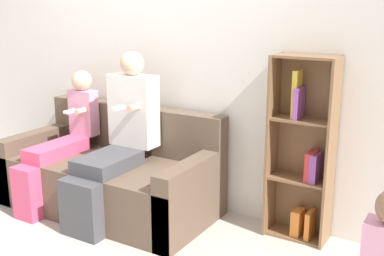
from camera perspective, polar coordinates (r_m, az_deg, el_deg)
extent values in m
plane|color=#BCB2A8|center=(3.72, -12.93, -12.35)|extent=(14.00, 14.00, 0.00)
cube|color=silver|center=(4.08, -4.40, 9.16)|extent=(10.00, 0.06, 2.55)
cube|color=brown|center=(3.98, -10.45, -6.95)|extent=(1.74, 0.69, 0.43)
cube|color=brown|center=(4.22, -6.80, -2.75)|extent=(1.74, 0.15, 0.82)
cube|color=brown|center=(4.50, -18.16, -3.98)|extent=(0.14, 0.69, 0.56)
cube|color=brown|center=(3.51, -0.56, -8.56)|extent=(0.14, 0.69, 0.56)
cube|color=#47474C|center=(3.62, -13.01, -9.38)|extent=(0.33, 0.12, 0.43)
cube|color=#47474C|center=(3.73, -9.97, -4.04)|extent=(0.33, 0.50, 0.11)
cube|color=white|center=(3.89, -6.95, 2.08)|extent=(0.39, 0.18, 0.57)
sphere|color=beige|center=(3.82, -7.12, 7.60)|extent=(0.19, 0.19, 0.19)
cylinder|color=beige|center=(3.71, -6.97, 2.35)|extent=(0.05, 0.10, 0.05)
cube|color=white|center=(3.73, -8.75, 2.39)|extent=(0.05, 0.12, 0.02)
cube|color=#DB4C75|center=(4.02, -18.99, -7.35)|extent=(0.22, 0.12, 0.43)
cube|color=#DB4C75|center=(4.14, -15.73, -2.50)|extent=(0.22, 0.56, 0.11)
cube|color=#E599BC|center=(4.30, -12.72, 1.82)|extent=(0.25, 0.11, 0.39)
sphere|color=beige|center=(4.25, -12.93, 5.50)|extent=(0.17, 0.17, 0.17)
cylinder|color=beige|center=(4.17, -13.06, 1.95)|extent=(0.05, 0.10, 0.05)
cube|color=white|center=(4.19, -14.23, 1.92)|extent=(0.05, 0.12, 0.02)
cube|color=brown|center=(3.53, 9.49, -2.07)|extent=(0.02, 0.24, 1.32)
cube|color=brown|center=(3.40, 16.16, -3.09)|extent=(0.02, 0.24, 1.32)
cube|color=brown|center=(3.56, 13.33, -2.12)|extent=(0.44, 0.02, 1.32)
cube|color=brown|center=(3.70, 12.18, -12.26)|extent=(0.41, 0.20, 0.02)
cube|color=brown|center=(3.53, 12.56, -5.95)|extent=(0.41, 0.20, 0.02)
cube|color=brown|center=(3.40, 12.97, 0.93)|extent=(0.41, 0.20, 0.02)
cube|color=brown|center=(3.33, 13.40, 8.21)|extent=(0.41, 0.20, 0.02)
cube|color=gold|center=(3.38, 12.29, 3.93)|extent=(0.04, 0.12, 0.33)
cube|color=orange|center=(3.66, 12.39, -10.81)|extent=(0.07, 0.13, 0.19)
cube|color=#934CA3|center=(3.46, 14.45, -4.53)|extent=(0.05, 0.16, 0.20)
cube|color=orange|center=(3.63, 13.79, -11.01)|extent=(0.04, 0.15, 0.20)
cube|color=#934CA3|center=(3.39, 12.57, 2.92)|extent=(0.03, 0.17, 0.22)
cube|color=#C63838|center=(3.47, 13.98, -4.41)|extent=(0.06, 0.15, 0.21)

